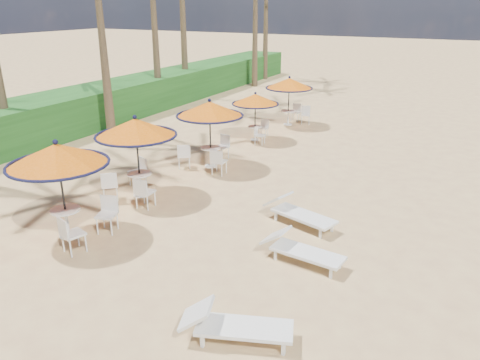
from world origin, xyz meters
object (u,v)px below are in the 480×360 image
object	(u,v)px
lounger_near	(233,324)
station_0	(61,164)
station_2	(209,117)
lounger_far	(297,212)
station_3	(256,104)
station_4	(291,88)
lounger_mid	(299,249)
station_1	(135,138)

from	to	relation	value
lounger_near	station_0	bearing A→B (deg)	144.64
station_2	lounger_far	size ratio (longest dim) A/B	1.14
station_3	lounger_near	world-z (taller)	station_3
station_2	lounger_far	world-z (taller)	station_2
station_0	station_4	world-z (taller)	station_0
station_0	station_4	bearing A→B (deg)	87.54
station_2	station_4	size ratio (longest dim) A/B	1.06
station_0	station_2	world-z (taller)	station_0
lounger_mid	station_3	bearing A→B (deg)	127.82
station_0	station_2	bearing A→B (deg)	86.62
station_2	station_4	bearing A→B (deg)	88.35
station_0	lounger_near	bearing A→B (deg)	-15.75
station_4	lounger_far	distance (m)	11.54
station_2	lounger_far	bearing A→B (deg)	-33.51
station_4	lounger_far	bearing A→B (deg)	-67.14
station_2	lounger_mid	world-z (taller)	station_2
station_2	lounger_near	distance (m)	9.91
lounger_mid	station_1	bearing A→B (deg)	172.80
station_2	station_3	distance (m)	4.08
station_1	lounger_mid	world-z (taller)	station_1
station_1	lounger_mid	distance (m)	6.38
station_2	lounger_far	xyz separation A→B (m)	(4.66, -3.09, -1.53)
station_2	station_4	xyz separation A→B (m)	(0.21, 7.46, -0.03)
lounger_near	lounger_far	bearing A→B (deg)	78.19
lounger_mid	station_0	bearing A→B (deg)	-158.32
station_0	lounger_near	distance (m)	6.20
station_2	lounger_near	size ratio (longest dim) A/B	1.20
station_4	station_2	bearing A→B (deg)	-91.65
station_4	lounger_mid	size ratio (longest dim) A/B	1.17
station_1	lounger_far	distance (m)	5.46
station_3	station_4	world-z (taller)	station_4
lounger_mid	station_2	bearing A→B (deg)	144.04
station_2	station_3	bearing A→B (deg)	90.81
station_3	station_4	size ratio (longest dim) A/B	0.89
station_3	lounger_near	size ratio (longest dim) A/B	1.01
lounger_near	lounger_mid	xyz separation A→B (m)	(0.09, 3.20, -0.01)
station_0	lounger_far	distance (m)	6.36
station_0	station_3	world-z (taller)	station_0
station_0	lounger_far	bearing A→B (deg)	34.65
station_0	lounger_far	size ratio (longest dim) A/B	1.17
station_2	lounger_mid	distance (m)	7.55
station_0	lounger_near	world-z (taller)	station_0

